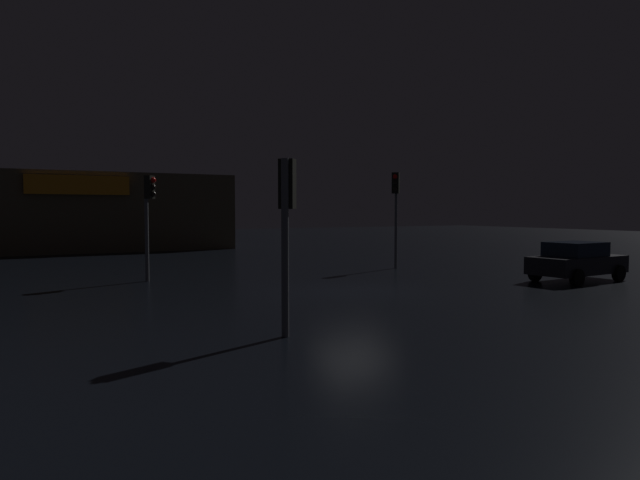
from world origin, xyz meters
name	(u,v)px	position (x,y,z in m)	size (l,w,h in m)	color
ground_plane	(354,292)	(0.00, 0.00, 0.00)	(120.00, 120.00, 0.00)	black
store_building	(73,212)	(-5.94, 24.63, 2.52)	(19.88, 6.42, 5.03)	brown
traffic_signal_main	(396,198)	(5.62, 5.39, 3.20)	(0.42, 0.42, 4.35)	#595B60
traffic_signal_opposite	(149,206)	(-5.22, 5.93, 2.80)	(0.41, 0.43, 3.92)	#595B60
traffic_signal_cross_left	(287,213)	(-4.78, -4.94, 2.60)	(0.42, 0.42, 3.72)	#595B60
car_near	(577,261)	(8.75, -1.70, 0.76)	(4.01, 2.13, 1.47)	black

